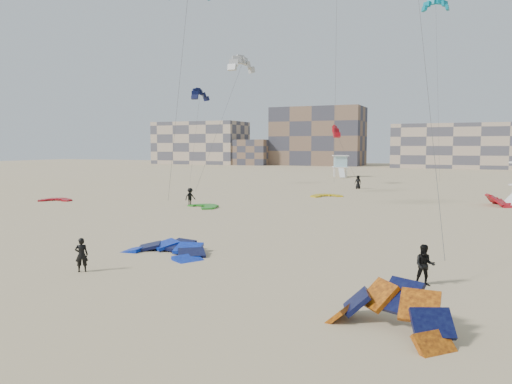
% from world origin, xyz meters
% --- Properties ---
extents(ground, '(320.00, 320.00, 0.00)m').
position_xyz_m(ground, '(0.00, 0.00, 0.00)').
color(ground, tan).
rests_on(ground, ground).
extents(kite_ground_blue, '(5.74, 5.94, 2.00)m').
position_xyz_m(kite_ground_blue, '(-0.62, 4.71, 0.00)').
color(kite_ground_blue, '#0E38BF').
rests_on(kite_ground_blue, ground).
extents(kite_ground_orange, '(5.55, 5.57, 4.13)m').
position_xyz_m(kite_ground_orange, '(12.45, -2.32, 0.00)').
color(kite_ground_orange, orange).
rests_on(kite_ground_orange, ground).
extents(kite_ground_red, '(4.21, 4.32, 0.59)m').
position_xyz_m(kite_ground_red, '(-26.70, 22.50, 0.00)').
color(kite_ground_red, '#AD0604').
rests_on(kite_ground_red, ground).
extents(kite_ground_green, '(4.83, 4.88, 0.62)m').
position_xyz_m(kite_ground_green, '(-9.06, 23.83, 0.00)').
color(kite_ground_green, '#2C991D').
rests_on(kite_ground_green, ground).
extents(kite_ground_red_far, '(4.57, 4.44, 3.45)m').
position_xyz_m(kite_ground_red_far, '(17.35, 36.70, 0.00)').
color(kite_ground_red_far, '#AD0604').
rests_on(kite_ground_red_far, ground).
extents(kite_ground_yellow, '(4.94, 4.97, 0.60)m').
position_xyz_m(kite_ground_yellow, '(-0.91, 38.71, 0.00)').
color(kite_ground_yellow, '#DBA205').
rests_on(kite_ground_yellow, ground).
extents(kitesurfer_main, '(0.71, 0.67, 1.63)m').
position_xyz_m(kitesurfer_main, '(-2.03, -0.29, 0.81)').
color(kitesurfer_main, black).
rests_on(kitesurfer_main, ground).
extents(kitesurfer_b, '(0.94, 0.77, 1.77)m').
position_xyz_m(kitesurfer_b, '(13.02, 3.68, 0.88)').
color(kitesurfer_b, black).
rests_on(kitesurfer_b, ground).
extents(kitesurfer_c, '(1.09, 1.32, 1.77)m').
position_xyz_m(kitesurfer_c, '(-10.97, 24.52, 0.89)').
color(kitesurfer_c, black).
rests_on(kitesurfer_c, ground).
extents(kitesurfer_e, '(0.97, 0.68, 1.88)m').
position_xyz_m(kitesurfer_e, '(0.23, 50.98, 0.94)').
color(kitesurfer_e, black).
rests_on(kitesurfer_e, ground).
extents(kite_fly_grey, '(4.77, 9.08, 15.59)m').
position_xyz_m(kite_fly_grey, '(-10.41, 35.48, 15.31)').
color(kite_fly_grey, silver).
rests_on(kite_fly_grey, ground).
extents(kite_fly_navy, '(3.82, 7.07, 13.76)m').
position_xyz_m(kite_fly_navy, '(-22.53, 46.88, 13.38)').
color(kite_fly_navy, '#0E163B').
rests_on(kite_fly_navy, ground).
extents(kite_fly_teal_b, '(4.36, 8.59, 26.85)m').
position_xyz_m(kite_fly_teal_b, '(8.99, 61.58, 26.55)').
color(kite_fly_teal_b, '#028DA2').
rests_on(kite_fly_teal_b, ground).
extents(kite_fly_red, '(4.54, 5.49, 8.39)m').
position_xyz_m(kite_fly_red, '(-4.55, 57.12, 8.00)').
color(kite_fly_red, '#AD0604').
rests_on(kite_fly_red, ground).
extents(lifeguard_tower_far, '(3.80, 6.19, 4.19)m').
position_xyz_m(lifeguard_tower_far, '(-8.66, 76.78, 2.08)').
color(lifeguard_tower_far, white).
rests_on(lifeguard_tower_far, ground).
extents(condo_west_a, '(30.00, 15.00, 14.00)m').
position_xyz_m(condo_west_a, '(-70.00, 130.00, 7.00)').
color(condo_west_a, tan).
rests_on(condo_west_a, ground).
extents(condo_west_b, '(28.00, 14.00, 18.00)m').
position_xyz_m(condo_west_b, '(-30.00, 134.00, 9.00)').
color(condo_west_b, brown).
rests_on(condo_west_b, ground).
extents(condo_mid, '(32.00, 16.00, 12.00)m').
position_xyz_m(condo_mid, '(10.00, 130.00, 6.00)').
color(condo_mid, tan).
rests_on(condo_mid, ground).
extents(condo_fill_left, '(12.00, 10.00, 8.00)m').
position_xyz_m(condo_fill_left, '(-50.00, 128.00, 4.00)').
color(condo_fill_left, brown).
rests_on(condo_fill_left, ground).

